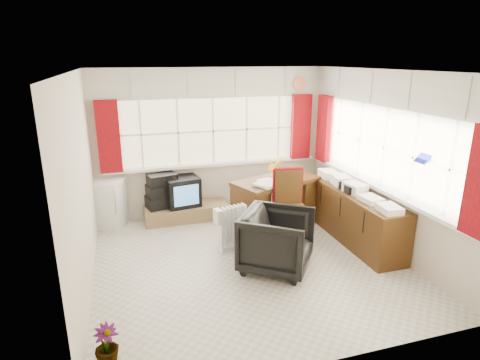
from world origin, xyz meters
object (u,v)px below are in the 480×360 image
object	(u,v)px
crt_tv	(182,191)
credenza	(354,215)
desk_lamp	(279,165)
tv_bench	(187,212)
office_chair	(277,241)
task_chair	(289,204)
mini_fridge	(109,203)
radiator	(232,231)
desk	(275,200)

from	to	relation	value
crt_tv	credenza	bearing A→B (deg)	-33.77
desk_lamp	crt_tv	bearing A→B (deg)	145.74
credenza	tv_bench	distance (m)	2.75
office_chair	crt_tv	size ratio (longest dim) A/B	1.42
task_chair	crt_tv	bearing A→B (deg)	136.66
office_chair	mini_fridge	distance (m)	2.95
radiator	tv_bench	distance (m)	1.36
desk	credenza	world-z (taller)	credenza
tv_bench	office_chair	bearing A→B (deg)	-67.11
desk	office_chair	world-z (taller)	desk
desk_lamp	task_chair	distance (m)	0.63
office_chair	tv_bench	distance (m)	2.19
desk	desk_lamp	world-z (taller)	desk_lamp
radiator	crt_tv	distance (m)	1.44
office_chair	mini_fridge	size ratio (longest dim) A/B	1.11
radiator	tv_bench	xyz separation A→B (m)	(-0.45, 1.28, -0.14)
desk_lamp	tv_bench	world-z (taller)	desk_lamp
desk	credenza	xyz separation A→B (m)	(0.94, -0.84, -0.04)
credenza	desk_lamp	bearing A→B (deg)	146.93
office_chair	tv_bench	bearing A→B (deg)	58.83
task_chair	office_chair	bearing A→B (deg)	-123.32
task_chair	desk_lamp	bearing A→B (deg)	93.14
mini_fridge	desk	bearing A→B (deg)	-16.43
task_chair	radiator	distance (m)	0.94
radiator	desk	bearing A→B (deg)	33.57
office_chair	radiator	bearing A→B (deg)	64.73
desk_lamp	mini_fridge	size ratio (longest dim) A/B	0.55
task_chair	credenza	xyz separation A→B (m)	(0.95, -0.26, -0.19)
crt_tv	mini_fridge	world-z (taller)	mini_fridge
task_chair	desk	bearing A→B (deg)	88.34
radiator	credenza	world-z (taller)	credenza
desk_lamp	tv_bench	size ratio (longest dim) A/B	0.30
task_chair	credenza	bearing A→B (deg)	-15.04
office_chair	mini_fridge	world-z (taller)	office_chair
radiator	mini_fridge	xyz separation A→B (m)	(-1.70, 1.36, 0.13)
desk_lamp	credenza	xyz separation A→B (m)	(0.97, -0.63, -0.69)
task_chair	radiator	bearing A→B (deg)	-179.06
crt_tv	desk_lamp	bearing A→B (deg)	-34.26
credenza	crt_tv	bearing A→B (deg)	146.23
desk	office_chair	distance (m)	1.41
desk_lamp	crt_tv	xyz separation A→B (m)	(-1.37, 0.93, -0.59)
office_chair	crt_tv	world-z (taller)	office_chair
desk_lamp	office_chair	bearing A→B (deg)	-112.56
office_chair	tv_bench	world-z (taller)	office_chair
office_chair	crt_tv	xyz separation A→B (m)	(-0.90, 2.04, 0.10)
tv_bench	desk	bearing A→B (deg)	-27.02
desk	office_chair	bearing A→B (deg)	-110.81
desk	crt_tv	xyz separation A→B (m)	(-1.40, 0.73, 0.06)
office_chair	credenza	distance (m)	1.51
desk_lamp	mini_fridge	world-z (taller)	desk_lamp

